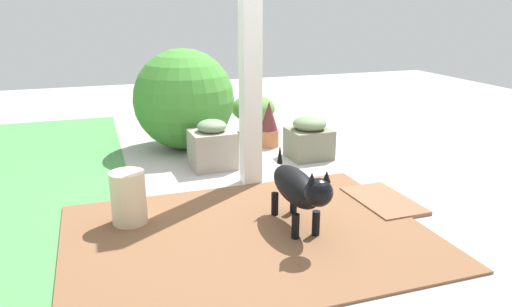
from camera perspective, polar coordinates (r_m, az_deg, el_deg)
ground_plane at (r=4.12m, az=0.06°, el=-4.15°), size 12.00×12.00×0.00m
brick_path at (r=3.31m, az=-0.85°, el=-9.60°), size 1.80×2.40×0.02m
porch_pillar at (r=4.00m, az=-0.66°, el=12.14°), size 0.16×0.16×2.30m
stone_planter_nearest at (r=4.91m, az=6.22°, el=1.80°), size 0.39×0.42×0.43m
stone_planter_mid at (r=4.61m, az=-5.13°, el=0.90°), size 0.38×0.42×0.47m
round_shrub at (r=5.22m, az=-8.43°, el=6.30°), size 1.06×1.06×1.06m
terracotta_pot_broad at (r=5.79m, az=-0.35°, el=4.98°), size 0.52×0.52×0.46m
terracotta_pot_spiky at (r=5.27m, az=1.52°, el=3.34°), size 0.22×0.22×0.50m
dog at (r=3.30m, az=4.97°, el=-4.06°), size 0.78×0.22×0.53m
ceramic_urn at (r=3.52m, az=-14.68°, el=-5.14°), size 0.24×0.24×0.39m
doormat at (r=3.97m, az=14.64°, el=-5.36°), size 0.68×0.42×0.03m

